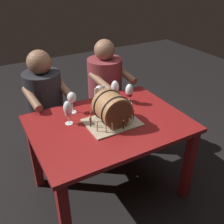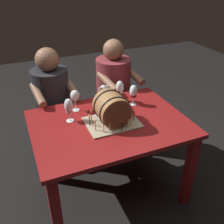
{
  "view_description": "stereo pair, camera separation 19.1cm",
  "coord_description": "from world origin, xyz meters",
  "px_view_note": "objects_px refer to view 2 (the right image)",
  "views": [
    {
      "loc": [
        -0.82,
        -1.5,
        1.83
      ],
      "look_at": [
        0.01,
        -0.02,
        0.84
      ],
      "focal_mm": 41.07,
      "sensor_mm": 36.0,
      "label": 1
    },
    {
      "loc": [
        -0.64,
        -1.59,
        1.83
      ],
      "look_at": [
        0.01,
        -0.02,
        0.84
      ],
      "focal_mm": 41.07,
      "sensor_mm": 36.0,
      "label": 2
    }
  ],
  "objects_px": {
    "dining_table": "(110,134)",
    "wine_glass_empty": "(75,96)",
    "barrel_cake": "(112,110)",
    "wine_glass_white": "(120,88)",
    "wine_glass_rose": "(69,107)",
    "menu_card": "(104,95)",
    "wine_glass_amber": "(104,91)",
    "person_seated_left": "(54,111)",
    "person_seated_right": "(113,98)",
    "wine_glass_red": "(133,92)"
  },
  "relations": [
    {
      "from": "dining_table",
      "to": "barrel_cake",
      "type": "xyz_separation_m",
      "value": [
        0.01,
        -0.02,
        0.24
      ]
    },
    {
      "from": "dining_table",
      "to": "wine_glass_empty",
      "type": "height_order",
      "value": "wine_glass_empty"
    },
    {
      "from": "dining_table",
      "to": "wine_glass_empty",
      "type": "bearing_deg",
      "value": 124.47
    },
    {
      "from": "wine_glass_rose",
      "to": "person_seated_right",
      "type": "xyz_separation_m",
      "value": [
        0.61,
        0.55,
        -0.3
      ]
    },
    {
      "from": "wine_glass_empty",
      "to": "wine_glass_amber",
      "type": "relative_size",
      "value": 1.11
    },
    {
      "from": "wine_glass_amber",
      "to": "dining_table",
      "type": "bearing_deg",
      "value": -103.46
    },
    {
      "from": "person_seated_left",
      "to": "wine_glass_empty",
      "type": "bearing_deg",
      "value": -72.02
    },
    {
      "from": "wine_glass_rose",
      "to": "menu_card",
      "type": "height_order",
      "value": "wine_glass_rose"
    },
    {
      "from": "wine_glass_rose",
      "to": "person_seated_left",
      "type": "relative_size",
      "value": 0.17
    },
    {
      "from": "menu_card",
      "to": "person_seated_right",
      "type": "relative_size",
      "value": 0.13
    },
    {
      "from": "wine_glass_white",
      "to": "menu_card",
      "type": "relative_size",
      "value": 1.24
    },
    {
      "from": "wine_glass_white",
      "to": "person_seated_right",
      "type": "relative_size",
      "value": 0.16
    },
    {
      "from": "wine_glass_red",
      "to": "wine_glass_white",
      "type": "height_order",
      "value": "wine_glass_white"
    },
    {
      "from": "wine_glass_amber",
      "to": "wine_glass_white",
      "type": "relative_size",
      "value": 0.85
    },
    {
      "from": "wine_glass_empty",
      "to": "wine_glass_amber",
      "type": "xyz_separation_m",
      "value": [
        0.27,
        0.04,
        -0.03
      ]
    },
    {
      "from": "wine_glass_white",
      "to": "person_seated_right",
      "type": "distance_m",
      "value": 0.5
    },
    {
      "from": "wine_glass_empty",
      "to": "wine_glass_rose",
      "type": "bearing_deg",
      "value": -121.51
    },
    {
      "from": "dining_table",
      "to": "person_seated_right",
      "type": "distance_m",
      "value": 0.76
    },
    {
      "from": "wine_glass_red",
      "to": "person_seated_left",
      "type": "xyz_separation_m",
      "value": [
        -0.62,
        0.49,
        -0.31
      ]
    },
    {
      "from": "barrel_cake",
      "to": "wine_glass_white",
      "type": "distance_m",
      "value": 0.38
    },
    {
      "from": "menu_card",
      "to": "person_seated_left",
      "type": "relative_size",
      "value": 0.13
    },
    {
      "from": "wine_glass_empty",
      "to": "dining_table",
      "type": "bearing_deg",
      "value": -55.53
    },
    {
      "from": "barrel_cake",
      "to": "wine_glass_amber",
      "type": "relative_size",
      "value": 2.42
    },
    {
      "from": "person_seated_left",
      "to": "wine_glass_red",
      "type": "bearing_deg",
      "value": -38.35
    },
    {
      "from": "wine_glass_empty",
      "to": "menu_card",
      "type": "bearing_deg",
      "value": 7.61
    },
    {
      "from": "wine_glass_amber",
      "to": "menu_card",
      "type": "xyz_separation_m",
      "value": [
        0.0,
        -0.01,
        -0.03
      ]
    },
    {
      "from": "dining_table",
      "to": "wine_glass_white",
      "type": "relative_size",
      "value": 6.16
    },
    {
      "from": "wine_glass_rose",
      "to": "wine_glass_red",
      "type": "bearing_deg",
      "value": 5.16
    },
    {
      "from": "wine_glass_red",
      "to": "person_seated_right",
      "type": "xyz_separation_m",
      "value": [
        0.02,
        0.49,
        -0.3
      ]
    },
    {
      "from": "barrel_cake",
      "to": "wine_glass_white",
      "type": "bearing_deg",
      "value": 56.71
    },
    {
      "from": "wine_glass_rose",
      "to": "barrel_cake",
      "type": "bearing_deg",
      "value": -27.93
    },
    {
      "from": "wine_glass_red",
      "to": "person_seated_left",
      "type": "relative_size",
      "value": 0.16
    },
    {
      "from": "wine_glass_empty",
      "to": "menu_card",
      "type": "distance_m",
      "value": 0.28
    },
    {
      "from": "dining_table",
      "to": "menu_card",
      "type": "distance_m",
      "value": 0.38
    },
    {
      "from": "barrel_cake",
      "to": "menu_card",
      "type": "height_order",
      "value": "barrel_cake"
    },
    {
      "from": "wine_glass_empty",
      "to": "person_seated_left",
      "type": "distance_m",
      "value": 0.53
    },
    {
      "from": "wine_glass_red",
      "to": "person_seated_right",
      "type": "relative_size",
      "value": 0.16
    },
    {
      "from": "dining_table",
      "to": "menu_card",
      "type": "height_order",
      "value": "menu_card"
    },
    {
      "from": "wine_glass_rose",
      "to": "person_seated_right",
      "type": "relative_size",
      "value": 0.16
    },
    {
      "from": "dining_table",
      "to": "wine_glass_red",
      "type": "bearing_deg",
      "value": 31.7
    },
    {
      "from": "wine_glass_empty",
      "to": "wine_glass_red",
      "type": "xyz_separation_m",
      "value": [
        0.5,
        -0.1,
        -0.01
      ]
    },
    {
      "from": "wine_glass_white",
      "to": "menu_card",
      "type": "distance_m",
      "value": 0.15
    },
    {
      "from": "wine_glass_red",
      "to": "menu_card",
      "type": "xyz_separation_m",
      "value": [
        -0.22,
        0.13,
        -0.04
      ]
    },
    {
      "from": "wine_glass_amber",
      "to": "wine_glass_rose",
      "type": "relative_size",
      "value": 0.85
    },
    {
      "from": "wine_glass_empty",
      "to": "person_seated_right",
      "type": "xyz_separation_m",
      "value": [
        0.52,
        0.4,
        -0.31
      ]
    },
    {
      "from": "wine_glass_red",
      "to": "wine_glass_rose",
      "type": "relative_size",
      "value": 0.95
    },
    {
      "from": "wine_glass_amber",
      "to": "wine_glass_rose",
      "type": "distance_m",
      "value": 0.41
    },
    {
      "from": "wine_glass_amber",
      "to": "wine_glass_rose",
      "type": "xyz_separation_m",
      "value": [
        -0.36,
        -0.19,
        0.02
      ]
    },
    {
      "from": "person_seated_right",
      "to": "person_seated_left",
      "type": "bearing_deg",
      "value": -179.98
    },
    {
      "from": "wine_glass_white",
      "to": "dining_table",
      "type": "bearing_deg",
      "value": -126.86
    }
  ]
}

